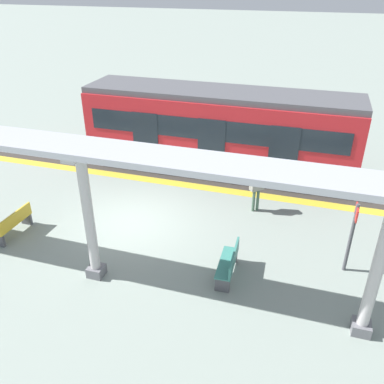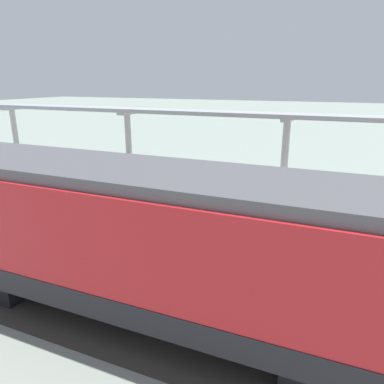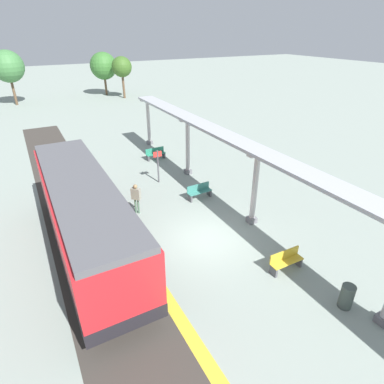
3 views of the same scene
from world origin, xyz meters
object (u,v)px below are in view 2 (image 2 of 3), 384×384
at_px(canopy_pillar_fifth, 17,143).
at_px(bench_extra_slot, 381,226).
at_px(bench_near_end, 188,200).
at_px(canopy_pillar_third, 284,167).
at_px(canopy_pillar_fourth, 129,153).
at_px(passenger_waiting_near_edge, 136,216).
at_px(bench_mid_platform, 58,181).
at_px(train_near_carriage, 146,243).
at_px(platform_info_sign, 106,179).

height_order(canopy_pillar_fifth, bench_extra_slot, canopy_pillar_fifth).
height_order(canopy_pillar_fifth, bench_near_end, canopy_pillar_fifth).
height_order(canopy_pillar_third, bench_extra_slot, canopy_pillar_third).
xyz_separation_m(canopy_pillar_third, canopy_pillar_fourth, (0.00, 7.08, 0.00)).
relative_size(canopy_pillar_fifth, passenger_waiting_near_edge, 2.23).
bearing_deg(bench_mid_platform, passenger_waiting_near_edge, -119.78).
relative_size(train_near_carriage, canopy_pillar_third, 2.92).
bearing_deg(bench_near_end, platform_info_sign, 111.59).
bearing_deg(train_near_carriage, platform_info_sign, 42.82).
relative_size(platform_info_sign, passenger_waiting_near_edge, 1.28).
bearing_deg(train_near_carriage, canopy_pillar_third, -11.61).
relative_size(canopy_pillar_fourth, platform_info_sign, 1.74).
xyz_separation_m(canopy_pillar_fourth, bench_extra_slot, (-1.02, -10.63, -1.50)).
height_order(train_near_carriage, bench_extra_slot, train_near_carriage).
height_order(canopy_pillar_fifth, bench_mid_platform, canopy_pillar_fifth).
height_order(canopy_pillar_third, bench_near_end, canopy_pillar_third).
relative_size(canopy_pillar_fourth, bench_mid_platform, 2.53).
distance_m(canopy_pillar_fourth, bench_near_end, 3.93).
relative_size(canopy_pillar_third, passenger_waiting_near_edge, 2.23).
bearing_deg(bench_mid_platform, platform_info_sign, -109.85).
xyz_separation_m(bench_mid_platform, platform_info_sign, (-1.42, -3.95, 0.89)).
bearing_deg(canopy_pillar_fourth, bench_extra_slot, -95.51).
distance_m(canopy_pillar_third, bench_extra_slot, 3.98).
bearing_deg(canopy_pillar_fifth, platform_info_sign, -107.43).
height_order(bench_near_end, passenger_waiting_near_edge, passenger_waiting_near_edge).
distance_m(train_near_carriage, canopy_pillar_fifth, 14.83).
bearing_deg(train_near_carriage, canopy_pillar_fourth, 34.75).
height_order(bench_near_end, platform_info_sign, platform_info_sign).
xyz_separation_m(canopy_pillar_fourth, platform_info_sign, (-2.33, -0.33, -0.62)).
xyz_separation_m(bench_near_end, platform_info_sign, (-1.24, 3.14, 0.89)).
height_order(canopy_pillar_fourth, platform_info_sign, canopy_pillar_fourth).
bearing_deg(bench_extra_slot, canopy_pillar_fifth, 86.69).
relative_size(canopy_pillar_third, bench_near_end, 2.53).
bearing_deg(platform_info_sign, bench_near_end, -68.41).
distance_m(canopy_pillar_fifth, passenger_waiting_near_edge, 11.57).
bearing_deg(bench_extra_slot, platform_info_sign, 97.23).
bearing_deg(train_near_carriage, bench_extra_slot, -36.99).
distance_m(bench_extra_slot, platform_info_sign, 10.42).
bearing_deg(canopy_pillar_third, bench_mid_platform, 94.84).
bearing_deg(canopy_pillar_third, passenger_waiting_near_edge, 142.65).
bearing_deg(canopy_pillar_fourth, canopy_pillar_fifth, 90.00).
bearing_deg(canopy_pillar_fourth, bench_near_end, -107.39).
relative_size(bench_mid_platform, passenger_waiting_near_edge, 0.88).
distance_m(canopy_pillar_fourth, platform_info_sign, 2.43).
relative_size(canopy_pillar_fourth, canopy_pillar_fifth, 1.00).
relative_size(bench_extra_slot, passenger_waiting_near_edge, 0.87).
xyz_separation_m(bench_extra_slot, passenger_waiting_near_edge, (-3.87, 7.28, 0.63)).
relative_size(canopy_pillar_fourth, bench_near_end, 2.53).
height_order(bench_extra_slot, passenger_waiting_near_edge, passenger_waiting_near_edge).
bearing_deg(canopy_pillar_third, platform_info_sign, 109.03).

